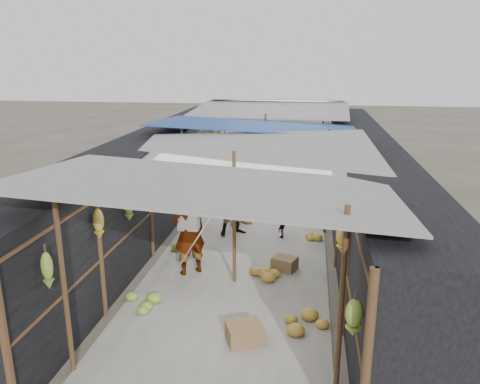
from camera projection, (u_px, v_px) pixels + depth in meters
The scene contains 14 objects.
ground at pixel (199, 383), 6.29m from camera, with size 80.00×80.00×0.00m, color #6B6356.
aisle_slab at pixel (255, 222), 12.46m from camera, with size 3.60×16.00×0.02m, color #9E998E.
stall_left at pixel (156, 177), 12.53m from camera, with size 1.40×15.00×2.30m, color black.
stall_right at pixel (362, 185), 11.77m from camera, with size 1.40×15.00×2.30m, color black.
crate_near at pixel (245, 334), 7.14m from camera, with size 0.53×0.43×0.32m, color #886145.
crate_mid at pixel (285, 264), 9.62m from camera, with size 0.47×0.37×0.28m, color #886145.
crate_back at pixel (256, 200), 13.92m from camera, with size 0.45×0.37×0.29m, color #886145.
black_basin at pixel (319, 191), 15.08m from camera, with size 0.63×0.63×0.19m, color black.
vendor_elderly at pixel (189, 231), 9.25m from camera, with size 0.67×0.44×1.83m, color silver.
shopper_blue at pixel (237, 201), 11.37m from camera, with size 0.84×0.65×1.72m, color #2038A2.
vendor_seated at pixel (281, 223), 11.27m from camera, with size 0.51×0.30×0.79m, color #4A4640.
market_canopy at pixel (259, 130), 12.14m from camera, with size 5.62×15.20×2.77m.
hanging_bananas at pixel (252, 164), 11.75m from camera, with size 3.96×14.49×0.83m.
floor_bananas at pixel (245, 231), 11.45m from camera, with size 3.65×9.71×0.34m.
Camera 1 is at (1.33, -5.19, 4.21)m, focal length 35.00 mm.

